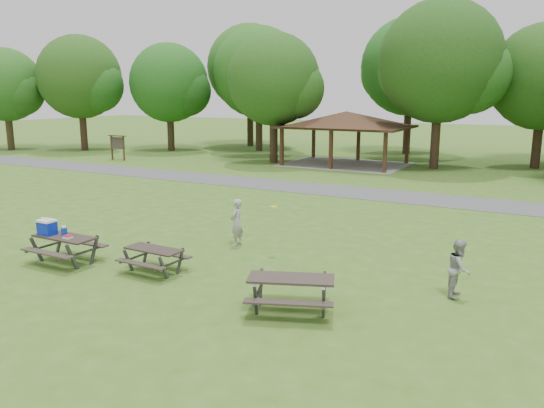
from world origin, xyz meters
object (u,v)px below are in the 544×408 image
at_px(picnic_table_near, 59,237).
at_px(frisbee_thrower, 237,222).
at_px(frisbee_catcher, 459,268).
at_px(picnic_table_middle, 154,254).

distance_m(picnic_table_near, frisbee_thrower, 5.52).
xyz_separation_m(frisbee_thrower, frisbee_catcher, (7.32, -1.18, -0.06)).
height_order(picnic_table_middle, frisbee_thrower, frisbee_thrower).
bearing_deg(picnic_table_near, frisbee_thrower, 47.78).
height_order(picnic_table_middle, frisbee_catcher, frisbee_catcher).
bearing_deg(picnic_table_middle, picnic_table_near, -168.51).
bearing_deg(picnic_table_near, picnic_table_middle, 11.49).
bearing_deg(picnic_table_near, frisbee_catcher, 14.77).
distance_m(picnic_table_near, frisbee_catcher, 11.41).
bearing_deg(frisbee_catcher, picnic_table_middle, 104.65).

